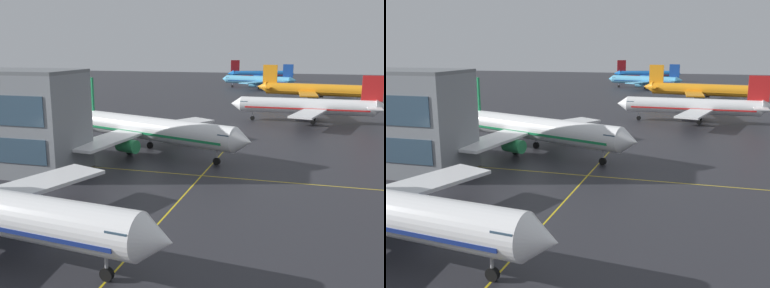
# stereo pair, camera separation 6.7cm
# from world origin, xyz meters

# --- Properties ---
(airliner_second_row) EXTENTS (39.35, 33.68, 12.58)m
(airliner_second_row) POSITION_xyz_m (-12.84, 50.44, 4.30)
(airliner_second_row) COLOR white
(airliner_second_row) RESTS_ON ground
(airliner_third_row) EXTENTS (37.61, 32.54, 11.72)m
(airliner_third_row) POSITION_xyz_m (13.56, 90.33, 4.00)
(airliner_third_row) COLOR white
(airliner_third_row) RESTS_ON ground
(airliner_far_left_stand) EXTENTS (39.38, 33.66, 12.25)m
(airliner_far_left_stand) POSITION_xyz_m (14.62, 132.86, 4.18)
(airliner_far_left_stand) COLOR orange
(airliner_far_left_stand) RESTS_ON ground
(airliner_far_right_stand) EXTENTS (35.05, 29.81, 11.00)m
(airliner_far_right_stand) POSITION_xyz_m (-9.72, 178.45, 3.76)
(airliner_far_right_stand) COLOR #5BB7E5
(airliner_far_right_stand) RESTS_ON ground
(airliner_distant_taxiway) EXTENTS (35.78, 30.65, 11.47)m
(airliner_distant_taxiway) POSITION_xyz_m (-13.75, 220.34, 3.92)
(airliner_distant_taxiway) COLOR blue
(airliner_distant_taxiway) RESTS_ON ground
(taxiway_markings) EXTENTS (152.12, 91.03, 0.01)m
(taxiway_markings) POSITION_xyz_m (0.00, 18.69, 0.00)
(taxiway_markings) COLOR yellow
(taxiway_markings) RESTS_ON ground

